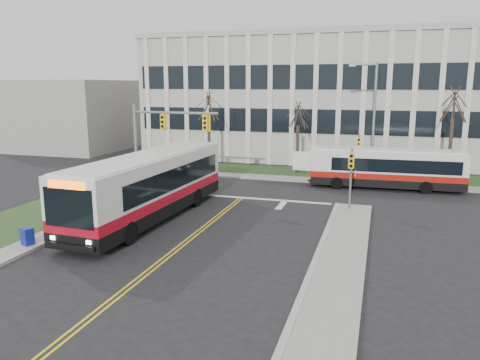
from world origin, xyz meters
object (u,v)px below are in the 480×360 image
(streetlight, at_px, (372,115))
(directory_sign, at_px, (302,161))
(newspaper_box_red, at_px, (87,212))
(newspaper_box_blue, at_px, (28,238))
(bus_cross, at_px, (386,169))
(bus_main, at_px, (149,188))

(streetlight, distance_m, directory_sign, 6.96)
(newspaper_box_red, bearing_deg, streetlight, 34.06)
(newspaper_box_blue, bearing_deg, bus_cross, 69.26)
(streetlight, bearing_deg, bus_cross, -60.41)
(streetlight, distance_m, newspaper_box_blue, 25.62)
(directory_sign, xyz_separation_m, bus_cross, (6.78, -3.50, 0.27))
(streetlight, distance_m, newspaper_box_red, 22.11)
(directory_sign, bearing_deg, bus_cross, -27.31)
(bus_main, relative_size, bus_cross, 1.25)
(newspaper_box_red, bearing_deg, bus_cross, 27.44)
(newspaper_box_red, bearing_deg, newspaper_box_blue, -102.57)
(newspaper_box_blue, height_order, newspaper_box_red, same)
(bus_main, bearing_deg, bus_cross, 45.88)
(streetlight, xyz_separation_m, bus_cross, (1.25, -2.20, -3.76))
(directory_sign, relative_size, newspaper_box_red, 2.11)
(directory_sign, relative_size, bus_main, 0.15)
(newspaper_box_red, bearing_deg, directory_sign, 48.74)
(streetlight, relative_size, directory_sign, 4.60)
(directory_sign, height_order, newspaper_box_red, directory_sign)
(bus_main, height_order, newspaper_box_red, bus_main)
(streetlight, height_order, directory_sign, streetlight)
(newspaper_box_red, bearing_deg, bus_main, 11.21)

